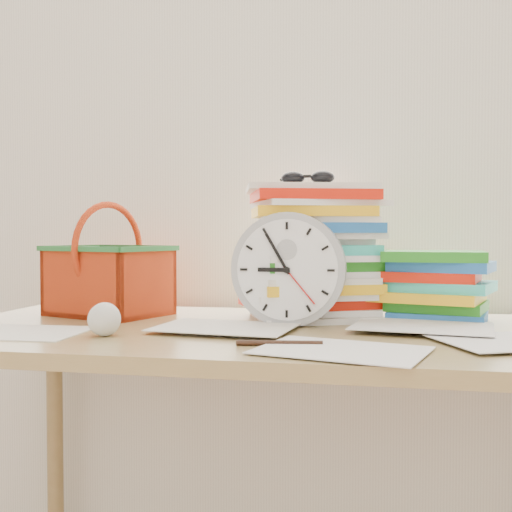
% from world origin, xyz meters
% --- Properties ---
extents(curtain, '(2.40, 0.01, 2.50)m').
position_xyz_m(curtain, '(0.00, 1.98, 1.30)').
color(curtain, white).
rests_on(curtain, room_shell).
extents(desk, '(1.40, 0.70, 0.75)m').
position_xyz_m(desk, '(0.00, 1.60, 0.68)').
color(desk, olive).
rests_on(desk, ground).
extents(paper_stack, '(0.39, 0.36, 0.31)m').
position_xyz_m(paper_stack, '(0.08, 1.78, 0.91)').
color(paper_stack, white).
rests_on(paper_stack, desk).
extents(clock, '(0.25, 0.05, 0.25)m').
position_xyz_m(clock, '(0.05, 1.65, 0.87)').
color(clock, '#A4A6A8').
rests_on(clock, desk).
extents(sunglasses, '(0.15, 0.13, 0.03)m').
position_xyz_m(sunglasses, '(0.08, 1.74, 1.08)').
color(sunglasses, black).
rests_on(sunglasses, paper_stack).
extents(book_stack, '(0.30, 0.25, 0.16)m').
position_xyz_m(book_stack, '(0.36, 1.79, 0.83)').
color(book_stack, white).
rests_on(book_stack, desk).
extents(basket, '(0.33, 0.29, 0.27)m').
position_xyz_m(basket, '(-0.41, 1.74, 0.89)').
color(basket, '#DA4115').
rests_on(basket, desk).
extents(crumpled_ball, '(0.07, 0.07, 0.07)m').
position_xyz_m(crumpled_ball, '(-0.29, 1.44, 0.78)').
color(crumpled_ball, white).
rests_on(crumpled_ball, desk).
extents(pen, '(0.15, 0.03, 0.01)m').
position_xyz_m(pen, '(0.07, 1.40, 0.76)').
color(pen, black).
rests_on(pen, desk).
extents(scattered_papers, '(1.26, 0.42, 0.02)m').
position_xyz_m(scattered_papers, '(0.00, 1.60, 0.76)').
color(scattered_papers, white).
rests_on(scattered_papers, desk).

